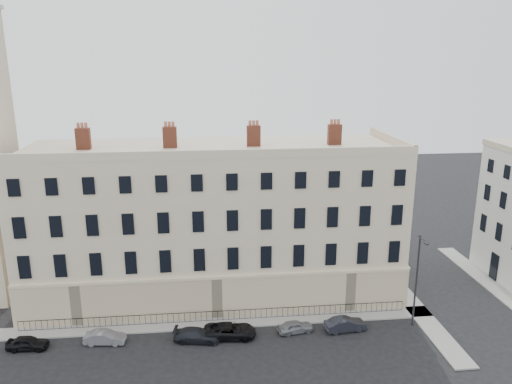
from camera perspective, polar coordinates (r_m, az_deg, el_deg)
ground at (r=43.26m, az=4.22°, el=-17.65°), size 160.00×160.00×0.00m
terrace at (r=50.22m, az=-4.77°, el=-3.30°), size 36.22×12.22×17.00m
pavement_terrace at (r=47.03m, az=-9.42°, el=-14.80°), size 48.00×2.00×0.12m
pavement_east_return at (r=53.38m, az=16.78°, el=-11.42°), size 2.00×24.00×0.12m
pavement_adjacent at (r=59.37m, az=25.10°, el=-9.46°), size 2.00×20.00×0.12m
railings at (r=47.04m, az=-4.41°, el=-13.93°), size 35.00×0.04×0.96m
car_a at (r=47.03m, az=-24.65°, el=-15.41°), size 3.43×1.54×1.14m
car_b at (r=45.60m, az=-16.88°, el=-15.61°), size 3.53×1.53×1.13m
car_c at (r=44.35m, az=-6.77°, el=-15.93°), size 4.18×2.27×1.15m
car_d at (r=44.61m, az=-2.99°, el=-15.55°), size 4.65×2.37×1.26m
car_e at (r=45.45m, az=4.53°, el=-15.08°), size 3.33×1.80×1.08m
car_f at (r=46.18m, az=10.19°, el=-14.66°), size 3.82×1.70×1.22m
streetlamp at (r=46.44m, az=17.93°, el=-9.23°), size 0.37×1.87×8.64m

